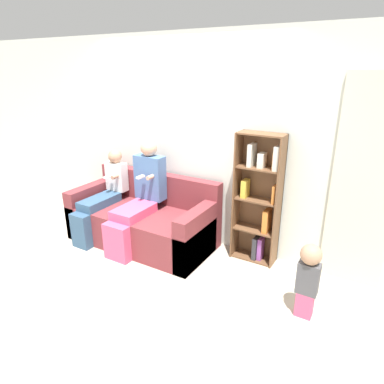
# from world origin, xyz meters

# --- Properties ---
(ground_plane) EXTENTS (14.00, 14.00, 0.00)m
(ground_plane) POSITION_xyz_m (0.00, 0.00, 0.00)
(ground_plane) COLOR #B2A893
(back_wall) EXTENTS (10.00, 0.06, 2.55)m
(back_wall) POSITION_xyz_m (0.00, 1.01, 1.27)
(back_wall) COLOR silver
(back_wall) RESTS_ON ground_plane
(curtain_panel) EXTENTS (0.60, 0.04, 2.13)m
(curtain_panel) POSITION_xyz_m (2.03, 0.96, 1.07)
(curtain_panel) COLOR beige
(curtain_panel) RESTS_ON ground_plane
(couch) EXTENTS (1.85, 0.88, 0.85)m
(couch) POSITION_xyz_m (-0.39, 0.53, 0.29)
(couch) COLOR maroon
(couch) RESTS_ON ground_plane
(adult_seated) EXTENTS (0.39, 0.84, 1.32)m
(adult_seated) POSITION_xyz_m (-0.37, 0.46, 0.67)
(adult_seated) COLOR #DB4C75
(adult_seated) RESTS_ON ground_plane
(child_seated) EXTENTS (0.30, 0.85, 1.12)m
(child_seated) POSITION_xyz_m (-0.96, 0.41, 0.57)
(child_seated) COLOR #335170
(child_seated) RESTS_ON ground_plane
(toddler_standing) EXTENTS (0.19, 0.19, 0.73)m
(toddler_standing) POSITION_xyz_m (1.77, 0.14, 0.42)
(toddler_standing) COLOR #DB4C75
(toddler_standing) RESTS_ON ground_plane
(bookshelf) EXTENTS (0.51, 0.24, 1.50)m
(bookshelf) POSITION_xyz_m (1.02, 0.88, 0.77)
(bookshelf) COLOR brown
(bookshelf) RESTS_ON ground_plane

